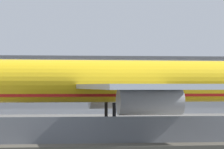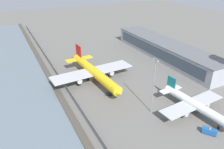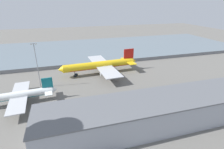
# 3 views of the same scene
# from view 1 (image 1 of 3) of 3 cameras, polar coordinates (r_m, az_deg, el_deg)

# --- Properties ---
(ground_plane) EXTENTS (500.00, 500.00, 0.00)m
(ground_plane) POSITION_cam_1_polar(r_m,az_deg,el_deg) (76.11, -1.86, -5.13)
(ground_plane) COLOR #66635E
(shoreline_seawall) EXTENTS (320.00, 3.00, 0.50)m
(shoreline_seawall) POSITION_cam_1_polar(r_m,az_deg,el_deg) (55.78, 0.05, -6.40)
(shoreline_seawall) COLOR #474238
(shoreline_seawall) RESTS_ON ground
(perimeter_fence) EXTENTS (280.00, 0.10, 2.68)m
(perimeter_fence) POSITION_cam_1_polar(r_m,az_deg,el_deg) (60.14, -0.48, -4.96)
(perimeter_fence) COLOR slate
(perimeter_fence) RESTS_ON ground
(cargo_jet_yellow) EXTENTS (54.24, 46.80, 15.26)m
(cargo_jet_yellow) POSITION_cam_1_polar(r_m,az_deg,el_deg) (77.17, 1.68, -0.74)
(cargo_jet_yellow) COLOR yellow
(cargo_jet_yellow) RESTS_ON ground
(terminal_building) EXTENTS (94.88, 18.51, 11.27)m
(terminal_building) POSITION_cam_1_polar(r_m,az_deg,el_deg) (134.67, -6.75, -0.90)
(terminal_building) COLOR #9EA3AD
(terminal_building) RESTS_ON ground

